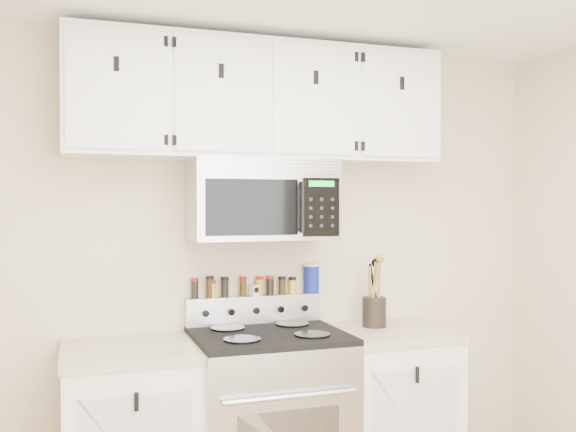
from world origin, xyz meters
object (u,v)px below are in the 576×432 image
object	(u,v)px
microwave	(262,200)
utensil_crock	(374,309)
salt_canister	(311,278)
range	(269,422)

from	to	relation	value
microwave	utensil_crock	world-z (taller)	microwave
utensil_crock	salt_canister	size ratio (longest dim) A/B	2.35
utensil_crock	microwave	bearing A→B (deg)	178.05
range	utensil_crock	bearing A→B (deg)	9.17
salt_canister	microwave	bearing A→B (deg)	-155.39
range	salt_canister	bearing A→B (deg)	39.70
range	utensil_crock	xyz separation A→B (m)	(0.65, 0.10, 0.53)
microwave	salt_canister	distance (m)	0.58
salt_canister	utensil_crock	bearing A→B (deg)	-29.90
range	utensil_crock	world-z (taller)	utensil_crock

